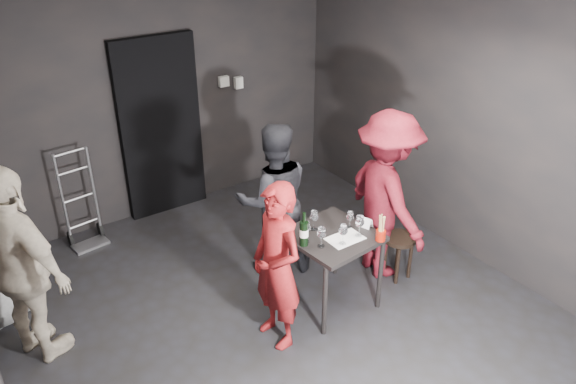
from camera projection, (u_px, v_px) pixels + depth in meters
floor at (279, 316)px, 5.16m from camera, size 4.50×5.00×0.02m
ceiling at (277, 14)px, 3.88m from camera, size 4.50×5.00×0.02m
wall_back at (156, 102)px, 6.34m from camera, size 4.50×0.04×2.70m
wall_right at (464, 128)px, 5.64m from camera, size 0.04×5.00×2.70m
doorway at (161, 128)px, 6.43m from camera, size 0.95×0.10×2.10m
wallbox_upper at (224, 81)px, 6.68m from camera, size 0.12×0.06×0.12m
wallbox_lower at (238, 83)px, 6.80m from camera, size 0.10×0.06×0.14m
hand_truck at (85, 226)px, 6.15m from camera, size 0.37×0.32×1.11m
tasting_table at (332, 244)px, 5.05m from camera, size 0.72×0.72×0.75m
stool at (399, 246)px, 5.53m from camera, size 0.32×0.32×0.47m
server_red at (277, 267)px, 4.57m from camera, size 0.38×0.56×1.49m
woman_black at (273, 196)px, 5.45m from camera, size 0.92×0.71×1.67m
man_maroon at (387, 185)px, 5.35m from camera, size 0.78×1.34×1.96m
bystander_cream at (19, 254)px, 4.30m from camera, size 1.01×1.29×1.99m
tasting_mat at (345, 239)px, 4.94m from camera, size 0.32×0.21×0.00m
wine_glass_a at (321, 236)px, 4.78m from camera, size 0.09×0.09×0.21m
wine_glass_b at (306, 231)px, 4.85m from camera, size 0.10×0.10×0.22m
wine_glass_c at (314, 219)px, 5.03m from camera, size 0.09×0.09×0.21m
wine_glass_d at (343, 234)px, 4.82m from camera, size 0.10×0.10×0.21m
wine_glass_e at (359, 225)px, 4.93m from camera, size 0.09×0.09×0.22m
wine_glass_f at (350, 219)px, 5.06m from camera, size 0.08×0.08×0.18m
wine_bottle at (304, 233)px, 4.80m from camera, size 0.08×0.08×0.32m
breadstick_cup at (381, 228)px, 4.86m from camera, size 0.09×0.09×0.27m
reserved_card at (364, 223)px, 5.08m from camera, size 0.11×0.14×0.10m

